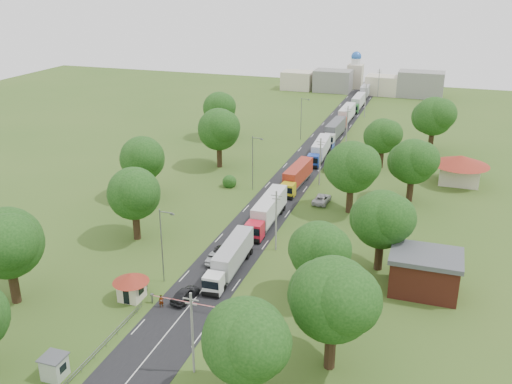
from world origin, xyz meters
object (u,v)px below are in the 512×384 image
at_px(guard_booth, 131,283).
at_px(truck_0, 231,258).
at_px(car_lane_front, 185,294).
at_px(info_sign, 333,149).
at_px(car_lane_mid, 217,257).
at_px(pedestrian_near, 161,301).
at_px(boom_barrier, 176,301).

relative_size(guard_booth, truck_0, 0.32).
distance_m(truck_0, car_lane_front, 8.83).
height_order(info_sign, car_lane_mid, info_sign).
relative_size(guard_booth, car_lane_front, 0.97).
height_order(info_sign, pedestrian_near, info_sign).
distance_m(boom_barrier, car_lane_front, 1.86).
height_order(boom_barrier, guard_booth, guard_booth).
bearing_deg(car_lane_mid, boom_barrier, 91.91).
height_order(guard_booth, car_lane_front, guard_booth).
bearing_deg(pedestrian_near, car_lane_mid, 55.52).
bearing_deg(boom_barrier, pedestrian_near, -160.34).
bearing_deg(boom_barrier, guard_booth, -179.99).
bearing_deg(car_lane_front, info_sign, -88.19).
bearing_deg(car_lane_front, pedestrian_near, 58.55).
height_order(car_lane_front, car_lane_mid, car_lane_front).
relative_size(car_lane_front, car_lane_mid, 1.02).
height_order(info_sign, truck_0, info_sign).
height_order(guard_booth, car_lane_mid, guard_booth).
bearing_deg(guard_booth, pedestrian_near, -7.71).
xyz_separation_m(info_sign, pedestrian_near, (-8.16, -60.57, -2.20)).
height_order(car_lane_mid, pedestrian_near, pedestrian_near).
distance_m(boom_barrier, pedestrian_near, 1.71).
relative_size(info_sign, car_lane_mid, 0.92).
xyz_separation_m(truck_0, car_lane_mid, (-2.70, 1.87, -1.27)).
xyz_separation_m(boom_barrier, pedestrian_near, (-1.61, -0.57, -0.09)).
bearing_deg(guard_booth, car_lane_front, 16.39).
relative_size(truck_0, car_lane_front, 3.01).
distance_m(info_sign, truck_0, 50.00).
relative_size(car_lane_front, pedestrian_near, 2.85).
distance_m(car_lane_front, car_lane_mid, 10.18).
xyz_separation_m(boom_barrier, guard_booth, (-5.84, -0.00, 1.27)).
distance_m(car_lane_mid, pedestrian_near, 12.73).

